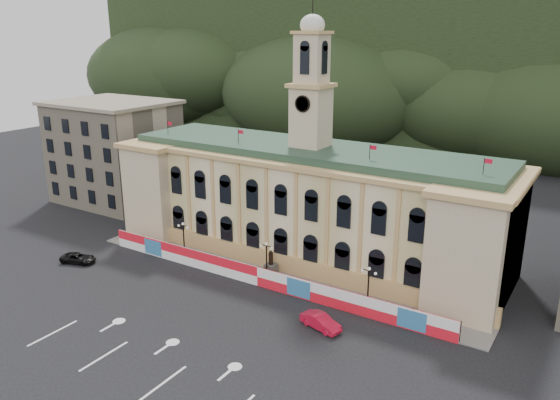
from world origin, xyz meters
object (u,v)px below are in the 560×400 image
Objects in this scene: statue at (271,268)px; black_suv at (78,258)px; lamp_center at (267,258)px; red_sedan at (321,322)px.

statue is 0.70× the size of black_suv.
lamp_center is 0.96× the size of black_suv.
statue reaches higher than black_suv.
red_sedan is at bearing -34.24° from statue.
statue is at bearing 90.00° from lamp_center.
black_suv is (-36.58, -2.58, -0.11)m from red_sedan.
lamp_center is 1.02× the size of red_sedan.
lamp_center reaches higher than red_sedan.
lamp_center reaches higher than statue.
black_suv is at bearing -159.26° from lamp_center.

